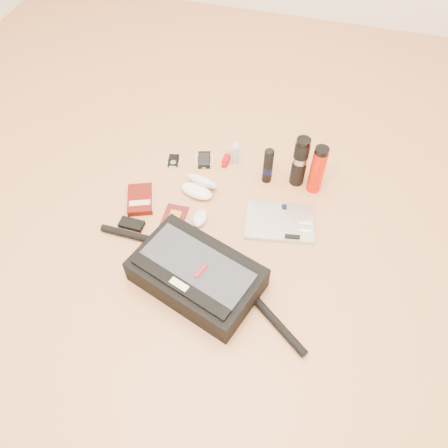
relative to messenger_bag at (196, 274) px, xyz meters
The scene contains 14 objects.
ground 0.25m from the messenger_bag, 82.96° to the left, with size 4.00×4.00×0.00m, color tan.
messenger_bag is the anchor object (origin of this frame).
laptop 0.48m from the messenger_bag, 55.66° to the left, with size 0.34×0.26×0.03m.
book 0.52m from the messenger_bag, 138.50° to the left, with size 0.17×0.21×0.03m.
passport 0.36m from the messenger_bag, 124.63° to the left, with size 0.11×0.15×0.01m.
mouse 0.33m from the messenger_bag, 105.27° to the left, with size 0.06×0.11×0.03m.
sunglasses_case 0.50m from the messenger_bag, 106.42° to the left, with size 0.19×0.17×0.09m.
ipod 0.72m from the messenger_bag, 117.36° to the left, with size 0.09×0.10×0.01m.
phone 0.71m from the messenger_bag, 104.87° to the left, with size 0.12×0.13×0.01m.
inhaler 0.72m from the messenger_bag, 95.76° to the left, with size 0.03×0.11×0.03m.
spray_bottle 0.72m from the messenger_bag, 92.08° to the left, with size 0.04×0.04×0.13m.
aerosol_can 0.66m from the messenger_bag, 76.58° to the left, with size 0.05×0.05×0.20m.
thermos_black 0.73m from the messenger_bag, 66.22° to the left, with size 0.08×0.08×0.27m.
thermos_red 0.75m from the messenger_bag, 59.45° to the left, with size 0.07×0.07×0.26m.
Camera 1 is at (0.32, -1.07, 1.57)m, focal length 35.00 mm.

